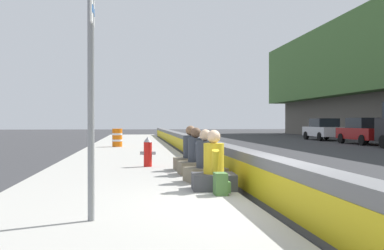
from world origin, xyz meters
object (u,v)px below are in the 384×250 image
seated_person_rear (196,160)px  parked_car_midline (364,131)px  seated_person_foreground (214,171)px  fire_hydrant (148,151)px  construction_barrel (117,138)px  backpack (221,184)px  seated_person_middle (205,165)px  route_sign_post (91,65)px  parked_car_far (324,129)px  seated_person_far (191,156)px

seated_person_rear → parked_car_midline: size_ratio=0.26×
seated_person_foreground → fire_hydrant: bearing=13.7°
seated_person_foreground → construction_barrel: (15.62, 2.45, 0.12)m
seated_person_foreground → backpack: 0.68m
seated_person_rear → parked_car_midline: (16.42, -13.10, 0.36)m
seated_person_middle → construction_barrel: (14.45, 2.47, 0.12)m
backpack → parked_car_midline: parked_car_midline is taller
construction_barrel → route_sign_post: bearing=-178.9°
backpack → parked_car_far: size_ratio=0.09×
backpack → parked_car_midline: 23.64m
seated_person_rear → construction_barrel: bearing=10.7°
construction_barrel → parked_car_far: size_ratio=0.21×
seated_person_far → parked_car_far: (21.82, -13.13, 0.34)m
seated_person_far → backpack: seated_person_far is taller
parked_car_midline → route_sign_post: bearing=144.9°
seated_person_foreground → parked_car_midline: size_ratio=0.26×
fire_hydrant → parked_car_midline: bearing=-44.9°
seated_person_rear → parked_car_midline: bearing=-38.6°
seated_person_middle → parked_car_far: 27.66m
seated_person_foreground → seated_person_rear: seated_person_rear is taller
seated_person_far → construction_barrel: 12.17m
fire_hydrant → construction_barrel: size_ratio=0.93×
construction_barrel → parked_car_midline: 15.92m
seated_person_foreground → seated_person_far: bearing=0.1°
seated_person_rear → parked_car_midline: parked_car_midline is taller
fire_hydrant → seated_person_rear: size_ratio=0.75×
seated_person_far → fire_hydrant: bearing=48.0°
seated_person_foreground → backpack: seated_person_foreground is taller
seated_person_foreground → parked_car_midline: parked_car_midline is taller
seated_person_middle → seated_person_rear: size_ratio=0.98×
seated_person_far → parked_car_midline: (15.33, -13.10, 0.34)m
backpack → construction_barrel: size_ratio=0.42×
fire_hydrant → seated_person_rear: (-2.12, -1.14, -0.08)m
seated_person_foreground → seated_person_far: seated_person_far is taller
seated_person_rear → fire_hydrant: bearing=28.4°
seated_person_foreground → seated_person_middle: size_ratio=1.01×
seated_person_far → backpack: 4.36m
seated_person_far → parked_car_far: 25.47m
backpack → seated_person_middle: bearing=0.2°
route_sign_post → fire_hydrant: bearing=-7.4°
fire_hydrant → construction_barrel: 10.97m
seated_person_foreground → parked_car_far: 28.69m
construction_barrel → seated_person_foreground: bearing=-171.1°
construction_barrel → parked_car_midline: size_ratio=0.21×
seated_person_rear → seated_person_far: 1.09m
seated_person_middle → seated_person_far: 2.53m
fire_hydrant → parked_car_far: size_ratio=0.19×
construction_barrel → parked_car_far: parked_car_far is taller
fire_hydrant → seated_person_rear: 2.41m
seated_person_far → parked_car_far: bearing=-31.0°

